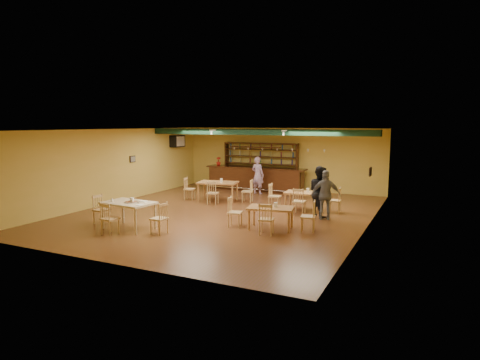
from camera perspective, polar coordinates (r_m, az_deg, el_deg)
The scene contains 22 objects.
floor at distance 15.11m, azimuth -2.14°, elevation -4.53°, with size 12.00×12.00×0.00m, color brown.
ceiling_beam at distance 17.30m, azimuth 2.12°, elevation 6.62°, with size 10.00×0.30×0.25m, color black.
track_rail_left at distance 18.61m, azimuth -2.27°, elevation 6.91°, with size 0.05×2.50×0.05m, color silver.
track_rail_right at distance 17.36m, azimuth 7.19°, elevation 6.80°, with size 0.05×2.50×0.05m, color silver.
ac_unit at distance 20.85m, azimuth -8.59°, elevation 5.30°, with size 0.34×0.70×0.48m, color silver.
picture_left at distance 18.44m, azimuth -14.55°, elevation 2.80°, with size 0.04×0.34×0.28m, color black.
picture_right at distance 13.80m, azimuth 17.48°, elevation 1.10°, with size 0.04×0.34×0.28m, color black.
bar_counter at distance 20.02m, azimuth 2.13°, elevation 0.15°, with size 4.94×0.85×1.13m, color #37170B.
back_bar_hutch at distance 20.53m, azimuth 2.83°, elevation 1.95°, with size 3.82×0.40×2.28m, color #37170B.
poinsettia at distance 20.81m, azimuth -2.98°, elevation 2.59°, with size 0.24×0.24×0.42m, color #B61B10.
dining_table_a at distance 17.37m, azimuth -3.05°, elevation -1.57°, with size 1.61×0.97×0.81m, color #AF693E.
dining_table_b at distance 15.65m, azimuth 8.75°, elevation -2.90°, with size 1.37×0.82×0.69m, color #AF693E.
dining_table_d at distance 12.80m, azimuth 4.23°, elevation -5.23°, with size 1.37×0.82×0.69m, color #AF693E.
near_table at distance 13.26m, azimuth -15.02°, elevation -4.70°, with size 1.55×1.00×0.83m, color tan.
pizza_tray at distance 13.11m, azimuth -14.71°, elevation -2.95°, with size 0.40×0.40×0.01m, color silver.
parmesan_shaker at distance 13.37m, azimuth -17.18°, elevation -2.62°, with size 0.07×0.07×0.11m, color #EAE5C6.
napkin_stack at distance 13.10m, azimuth -13.16°, elevation -2.87°, with size 0.20×0.15×0.03m, color white.
pizza_server at distance 13.04m, azimuth -14.00°, elevation -2.94°, with size 0.32×0.09×0.00m, color silver.
side_plate at distance 12.63m, azimuth -13.62°, elevation -3.32°, with size 0.22×0.22×0.01m, color white.
patron_bar at distance 19.05m, azimuth 2.45°, elevation 0.65°, with size 0.63×0.41×1.72m, color #874699.
patron_right_a at distance 14.59m, azimuth 10.90°, elevation -1.57°, with size 0.86×0.67×1.77m, color black.
patron_right_b at distance 14.23m, azimuth 11.69°, elevation -2.03°, with size 0.98×0.41×1.67m, color slate.
Camera 1 is at (6.82, -13.09, 3.22)m, focal length 31.07 mm.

